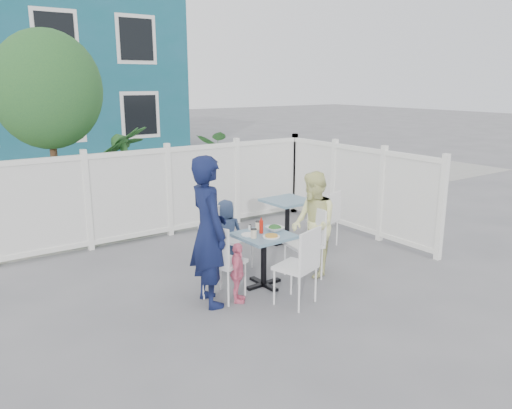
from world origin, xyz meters
TOP-DOWN VIEW (x-y plane):
  - ground at (0.00, 0.00)m, footprint 80.00×80.00m
  - near_sidewalk at (0.00, 3.80)m, footprint 24.00×2.60m
  - street at (0.00, 7.50)m, footprint 24.00×5.00m
  - far_sidewalk at (0.00, 10.60)m, footprint 24.00×1.60m
  - building at (-0.50, 14.00)m, footprint 11.00×6.00m
  - fence_back at (0.10, 2.40)m, footprint 5.86×0.08m
  - fence_right at (3.00, 0.60)m, footprint 0.08×3.66m
  - tree at (-1.60, 3.30)m, footprint 1.80×1.62m
  - potted_shrub_a at (-0.41, 3.10)m, footprint 1.55×1.55m
  - potted_shrub_b at (1.92, 3.00)m, footprint 1.71×1.55m
  - main_table at (0.14, -0.48)m, footprint 0.73×0.73m
  - spare_table at (1.57, 0.82)m, footprint 0.75×0.75m
  - chair_left at (-0.59, -0.54)m, footprint 0.58×0.59m
  - chair_right at (0.86, -0.57)m, footprint 0.51×0.52m
  - chair_back at (0.12, 0.36)m, footprint 0.56×0.55m
  - chair_near at (0.16, -1.24)m, footprint 0.57×0.56m
  - chair_spare at (1.97, 0.25)m, footprint 0.54×0.53m
  - man at (-0.74, -0.53)m, footprint 0.53×0.74m
  - woman at (0.97, -0.53)m, footprint 0.82×0.90m
  - boy at (0.10, 0.45)m, footprint 0.59×0.48m
  - toddler at (-0.44, -0.71)m, footprint 0.43×0.48m
  - plate_main at (0.14, -0.64)m, footprint 0.23×0.23m
  - plate_side at (-0.05, -0.40)m, footprint 0.20×0.20m
  - salad_bowl at (0.36, -0.43)m, footprint 0.24×0.24m
  - coffee_cup_a at (-0.07, -0.54)m, footprint 0.08×0.08m
  - coffee_cup_b at (0.20, -0.26)m, footprint 0.07×0.07m
  - ketchup_bottle at (0.14, -0.42)m, footprint 0.05×0.05m
  - salt_shaker at (0.09, -0.21)m, footprint 0.03×0.03m
  - pepper_shaker at (0.10, -0.20)m, footprint 0.03×0.03m

SIDE VIEW (x-z plane):
  - ground at x=0.00m, z-range 0.00..0.00m
  - street at x=0.00m, z-range 0.00..0.01m
  - near_sidewalk at x=0.00m, z-range 0.00..0.01m
  - far_sidewalk at x=0.00m, z-range 0.00..0.01m
  - toddler at x=-0.44m, z-range 0.00..0.78m
  - boy at x=0.10m, z-range 0.00..1.04m
  - chair_spare at x=1.97m, z-range 0.08..1.04m
  - chair_back at x=0.12m, z-range 0.08..1.06m
  - main_table at x=0.14m, z-range 0.20..0.94m
  - chair_near at x=0.16m, z-range 0.08..1.08m
  - chair_right at x=0.86m, z-range 0.08..1.09m
  - chair_left at x=-0.59m, z-range 0.08..1.10m
  - spare_table at x=1.57m, z-range 0.21..0.98m
  - plate_side at x=-0.05m, z-range 0.74..0.75m
  - plate_main at x=0.14m, z-range 0.74..0.75m
  - woman at x=0.97m, z-range 0.00..1.51m
  - salad_bowl at x=0.36m, z-range 0.74..0.80m
  - salt_shaker at x=0.09m, z-range 0.74..0.81m
  - pepper_shaker at x=0.10m, z-range 0.74..0.81m
  - fence_right at x=3.00m, z-range -0.02..1.58m
  - fence_back at x=0.10m, z-range -0.02..1.58m
  - coffee_cup_b at x=0.20m, z-range 0.74..0.85m
  - coffee_cup_a at x=-0.07m, z-range 0.74..0.85m
  - ketchup_bottle at x=0.14m, z-range 0.74..0.91m
  - potted_shrub_b at x=1.92m, z-range 0.00..1.67m
  - man at x=-0.74m, z-range 0.00..1.89m
  - potted_shrub_a at x=-0.41m, z-range 0.00..1.96m
  - tree at x=-1.60m, z-range 0.80..4.39m
  - building at x=-0.50m, z-range 0.00..6.00m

